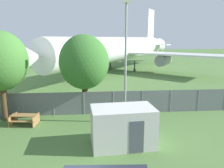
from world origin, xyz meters
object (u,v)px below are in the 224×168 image
picnic_bench_open_grass (24,118)px  tree_behind_benches (0,61)px  tree_left_of_cabin (84,62)px  airplane (119,49)px  portable_cabin (123,127)px

picnic_bench_open_grass → tree_behind_benches: (-1.80, 1.12, 4.24)m
picnic_bench_open_grass → tree_behind_benches: bearing=148.1°
tree_behind_benches → tree_left_of_cabin: bearing=11.8°
tree_behind_benches → airplane: bearing=64.2°
airplane → picnic_bench_open_grass: size_ratio=19.92×
tree_left_of_cabin → airplane: bearing=76.4°
portable_cabin → tree_behind_benches: 10.75m
airplane → portable_cabin: airplane is taller
portable_cabin → tree_left_of_cabin: 7.56m
airplane → portable_cabin: size_ratio=10.84×
tree_left_of_cabin → tree_behind_benches: (-6.33, -1.33, 0.28)m
tree_left_of_cabin → tree_behind_benches: size_ratio=0.96×
portable_cabin → tree_behind_benches: tree_behind_benches is taller
airplane → tree_left_of_cabin: size_ratio=6.24×
portable_cabin → picnic_bench_open_grass: bearing=146.4°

